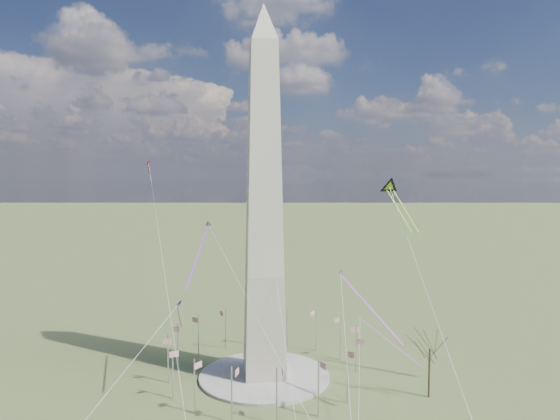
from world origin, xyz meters
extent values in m
plane|color=#506030|center=(0.00, 0.00, 0.00)|extent=(2000.00, 2000.00, 0.00)
cylinder|color=#B4ABA4|center=(0.00, 0.00, 0.40)|extent=(36.00, 36.00, 0.80)
pyramid|color=beige|center=(0.00, 0.00, 95.80)|extent=(9.90, 9.90, 10.00)
cylinder|color=silver|center=(26.00, 0.00, 6.50)|extent=(0.36, 0.36, 13.00)
cube|color=red|center=(26.00, 1.30, 11.80)|extent=(2.40, 0.08, 1.50)
cylinder|color=silver|center=(24.02, 9.95, 6.50)|extent=(0.36, 0.36, 13.00)
cube|color=red|center=(23.52, 11.15, 11.80)|extent=(2.25, 0.99, 1.50)
cylinder|color=silver|center=(18.38, 18.38, 6.50)|extent=(0.36, 0.36, 13.00)
cube|color=red|center=(17.47, 19.30, 11.80)|extent=(1.75, 1.75, 1.50)
cylinder|color=silver|center=(9.95, 24.02, 6.50)|extent=(0.36, 0.36, 13.00)
cube|color=red|center=(8.75, 24.52, 11.80)|extent=(0.99, 2.25, 1.50)
cylinder|color=silver|center=(0.00, 26.00, 6.50)|extent=(0.36, 0.36, 13.00)
cube|color=red|center=(-1.30, 26.00, 11.80)|extent=(0.08, 2.40, 1.50)
cylinder|color=silver|center=(-9.95, 24.02, 6.50)|extent=(0.36, 0.36, 13.00)
cube|color=red|center=(-11.15, 23.52, 11.80)|extent=(0.99, 2.25, 1.50)
cylinder|color=silver|center=(-18.38, 18.38, 6.50)|extent=(0.36, 0.36, 13.00)
cube|color=red|center=(-19.30, 17.47, 11.80)|extent=(1.75, 1.75, 1.50)
cylinder|color=silver|center=(-24.02, 9.95, 6.50)|extent=(0.36, 0.36, 13.00)
cube|color=red|center=(-24.52, 8.75, 11.80)|extent=(2.25, 0.99, 1.50)
cylinder|color=silver|center=(-26.00, 0.00, 6.50)|extent=(0.36, 0.36, 13.00)
cube|color=red|center=(-26.00, -1.30, 11.80)|extent=(2.40, 0.08, 1.50)
cylinder|color=silver|center=(-24.02, -9.95, 6.50)|extent=(0.36, 0.36, 13.00)
cube|color=red|center=(-23.52, -11.15, 11.80)|extent=(2.25, 0.99, 1.50)
cylinder|color=silver|center=(-18.38, -18.38, 6.50)|extent=(0.36, 0.36, 13.00)
cube|color=red|center=(-17.47, -19.30, 11.80)|extent=(1.75, 1.75, 1.50)
cylinder|color=silver|center=(-9.95, -24.02, 6.50)|extent=(0.36, 0.36, 13.00)
cube|color=red|center=(-8.75, -24.52, 11.80)|extent=(0.99, 2.25, 1.50)
cylinder|color=silver|center=(0.00, -26.00, 6.50)|extent=(0.36, 0.36, 13.00)
cube|color=red|center=(1.30, -26.00, 11.80)|extent=(0.08, 2.40, 1.50)
cylinder|color=silver|center=(9.95, -24.02, 6.50)|extent=(0.36, 0.36, 13.00)
cube|color=red|center=(11.15, -23.52, 11.80)|extent=(0.99, 2.25, 1.50)
cylinder|color=silver|center=(18.38, -18.38, 6.50)|extent=(0.36, 0.36, 13.00)
cube|color=red|center=(19.30, -17.47, 11.80)|extent=(1.75, 1.75, 1.50)
cylinder|color=silver|center=(24.02, -9.95, 6.50)|extent=(0.36, 0.36, 13.00)
cube|color=red|center=(24.52, -8.75, 11.80)|extent=(2.25, 0.99, 1.50)
cylinder|color=#413827|center=(39.65, -17.91, 6.21)|extent=(0.49, 0.49, 12.43)
cube|color=#E4A40C|center=(38.51, -3.57, 46.07)|extent=(1.89, 14.81, 10.41)
cube|color=#E4A40C|center=(36.62, -3.75, 46.07)|extent=(1.89, 14.81, 10.41)
cube|color=#3F1769|center=(-23.45, 7.95, 19.39)|extent=(1.57, 2.57, 2.13)
cube|color=#FB274A|center=(-23.45, 7.95, 15.88)|extent=(1.31, 2.59, 7.35)
cube|color=#FB274A|center=(23.61, -19.72, 23.79)|extent=(10.10, 17.61, 12.40)
cube|color=#FB274A|center=(-17.61, -9.38, 35.55)|extent=(5.57, 19.16, 12.31)
cube|color=#FB274A|center=(36.25, -1.22, 8.24)|extent=(15.09, 11.08, 11.37)
cube|color=red|center=(-34.19, 33.60, 59.84)|extent=(1.34, 1.82, 1.69)
cube|color=red|center=(-34.19, 33.60, 57.99)|extent=(0.55, 1.47, 3.87)
cube|color=white|center=(3.78, 49.30, 60.10)|extent=(1.54, 1.78, 1.76)
cube|color=white|center=(3.78, 49.30, 58.17)|extent=(0.45, 1.53, 4.03)
camera|label=1|loc=(-14.06, -133.35, 55.78)|focal=32.00mm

